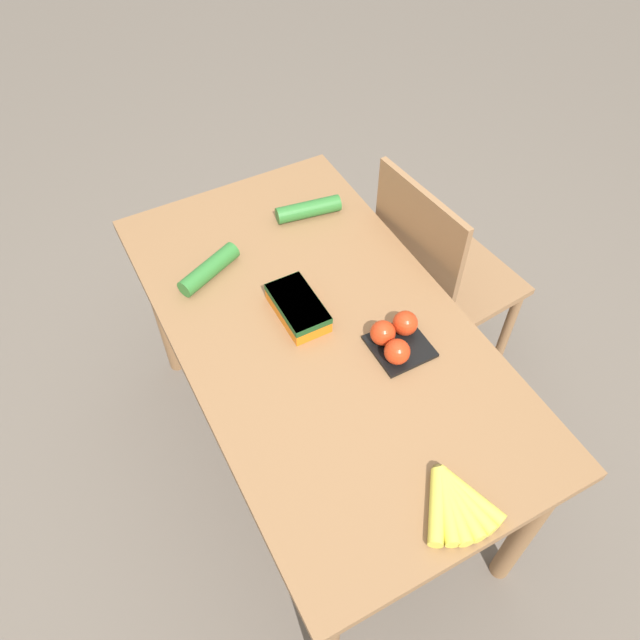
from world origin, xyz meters
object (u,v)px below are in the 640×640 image
Objects in this scene: cucumber_far at (308,209)px; carrot_bag at (298,307)px; cucumber_near at (209,269)px; banana_bunch at (454,502)px; chair at (436,280)px; tomato_pack at (396,338)px.

carrot_bag is at bearing -31.41° from cucumber_far.
banana_bunch is at bearing 13.09° from cucumber_near.
chair is 0.65m from carrot_bag.
cucumber_near is at bearing -75.18° from cucumber_far.
chair reaches higher than cucumber_near.
chair is 4.97× the size of banana_bunch.
cucumber_near is at bearing -166.91° from banana_bunch.
cucumber_near is 0.39m from cucumber_far.
tomato_pack is at bearing 38.73° from carrot_bag.
cucumber_near and cucumber_far have the same top height.
cucumber_far is (-0.10, 0.37, 0.00)m from cucumber_near.
carrot_bag is 0.30m from cucumber_near.
banana_bunch is at bearing 4.54° from carrot_bag.
tomato_pack is 0.70× the size of cucumber_far.
banana_bunch is at bearing 139.66° from chair.
tomato_pack is 0.75× the size of carrot_bag.
chair is 4.40× the size of cucumber_far.
banana_bunch is 1.26× the size of tomato_pack.
banana_bunch is 0.90× the size of cucumber_near.
cucumber_far is at bearing 148.59° from carrot_bag.
carrot_bag is (0.10, -0.57, 0.28)m from chair.
cucumber_near reaches higher than banana_bunch.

